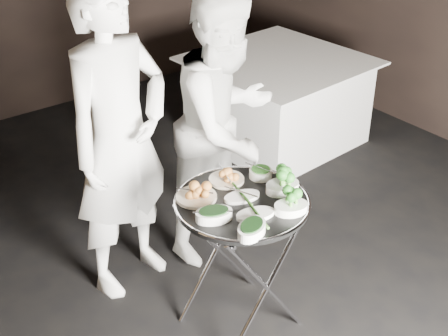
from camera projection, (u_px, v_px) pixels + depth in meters
tray_stand at (241, 259)px, 3.34m from camera, size 0.55×0.47×0.81m
serving_tray at (242, 202)px, 3.15m from camera, size 0.69×0.69×0.04m
potato_plate_a at (196, 193)px, 3.15m from camera, size 0.22×0.22×0.08m
potato_plate_b at (227, 176)px, 3.30m from camera, size 0.19×0.19×0.07m
greens_bowl at (261, 172)px, 3.33m from camera, size 0.13×0.13×0.07m
asparagus_plate_a at (242, 196)px, 3.16m from camera, size 0.21×0.15×0.04m
asparagus_plate_b at (255, 213)px, 3.02m from camera, size 0.22×0.16×0.04m
spinach_bowl_a at (214, 213)px, 2.99m from camera, size 0.21×0.18×0.07m
spinach_bowl_b at (252, 228)px, 2.89m from camera, size 0.21×0.18×0.07m
broccoli_bowl_a at (282, 185)px, 3.21m from camera, size 0.20×0.16×0.08m
broccoli_bowl_b at (291, 206)px, 3.05m from camera, size 0.20×0.18×0.07m
serving_utensils at (236, 186)px, 3.18m from camera, size 0.58×0.43×0.01m
waiter_left at (120, 142)px, 3.45m from camera, size 0.78×0.60×1.89m
waiter_right at (227, 125)px, 3.82m from camera, size 0.98×0.84×1.72m
dining_table at (277, 100)px, 5.32m from camera, size 1.29×1.29×0.74m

